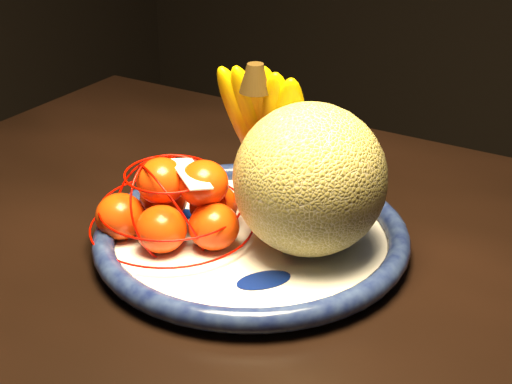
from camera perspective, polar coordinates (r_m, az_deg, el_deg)
The scene contains 6 objects.
dining_table at distance 0.89m, azimuth 8.91°, elevation -12.15°, with size 1.52×0.93×0.75m.
fruit_bowl at distance 0.92m, azimuth -0.34°, elevation -3.31°, with size 0.37×0.37×0.03m.
cantaloupe at distance 0.87m, azimuth 3.94°, elevation 0.91°, with size 0.17×0.17×0.17m, color olive.
banana_bunch at distance 0.94m, azimuth 1.12°, elevation 4.51°, with size 0.14×0.13×0.22m.
mandarin_bag at distance 0.92m, azimuth -5.86°, elevation -1.06°, with size 0.23×0.23×0.12m.
price_tag at distance 0.89m, azimuth -4.77°, elevation 1.33°, with size 0.07×0.03×0.00m, color white.
Camera 1 is at (0.30, -0.54, 1.22)m, focal length 55.00 mm.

